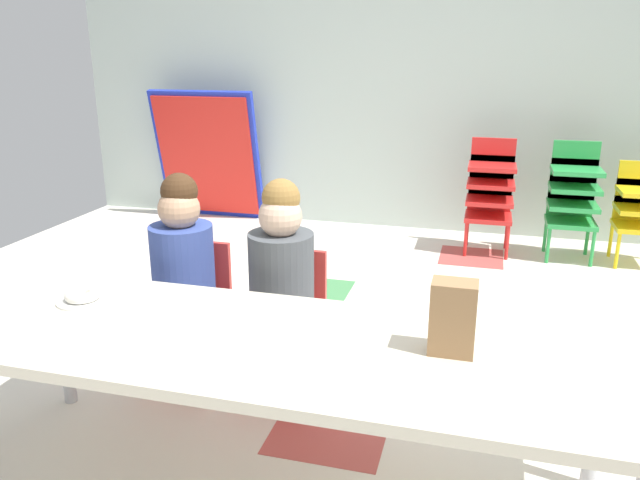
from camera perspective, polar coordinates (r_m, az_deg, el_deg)
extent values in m
cube|color=silver|center=(2.85, 3.23, -12.31)|extent=(5.77, 4.98, 0.02)
cube|color=#B24C47|center=(2.48, 0.95, -17.08)|extent=(0.43, 0.43, 0.00)
cube|color=#B24C47|center=(4.46, 13.80, -1.52)|extent=(0.43, 0.43, 0.00)
cube|color=#478C51|center=(3.74, -0.63, -4.69)|extent=(0.43, 0.43, 0.00)
cube|color=#336BB2|center=(2.96, -5.47, -10.97)|extent=(0.43, 0.43, 0.00)
cube|color=#B2C1B7|center=(4.95, 9.78, 15.69)|extent=(5.77, 0.10, 2.56)
cube|color=beige|center=(1.92, -4.45, -9.64)|extent=(2.15, 0.70, 0.04)
cylinder|color=#B2B2B7|center=(2.72, -22.59, -8.94)|extent=(0.05, 0.05, 0.51)
cylinder|color=#B2B2B7|center=(2.25, 24.21, -14.88)|extent=(0.05, 0.05, 0.51)
cube|color=red|center=(2.71, -12.22, -7.06)|extent=(0.32, 0.30, 0.03)
cube|color=red|center=(2.78, -11.02, -3.03)|extent=(0.29, 0.02, 0.30)
cylinder|color=#384C99|center=(2.63, -12.53, -2.68)|extent=(0.29, 0.29, 0.38)
sphere|color=tan|center=(2.55, -12.90, 2.81)|extent=(0.17, 0.17, 0.17)
sphere|color=#472D19|center=(2.55, -12.88, 4.40)|extent=(0.15, 0.15, 0.15)
cylinder|color=red|center=(2.74, -15.93, -10.58)|extent=(0.02, 0.02, 0.28)
cylinder|color=red|center=(2.61, -10.54, -11.58)|extent=(0.02, 0.02, 0.28)
cylinder|color=red|center=(2.94, -13.34, -8.39)|extent=(0.02, 0.02, 0.28)
cylinder|color=red|center=(2.82, -8.26, -9.18)|extent=(0.02, 0.02, 0.28)
cube|color=red|center=(2.55, -3.48, -8.26)|extent=(0.32, 0.30, 0.03)
cube|color=red|center=(2.62, -2.50, -3.95)|extent=(0.29, 0.02, 0.30)
cylinder|color=#4C5156|center=(2.46, -3.57, -3.64)|extent=(0.27, 0.27, 0.38)
sphere|color=beige|center=(2.38, -3.69, 2.21)|extent=(0.17, 0.17, 0.17)
sphere|color=olive|center=(2.38, -3.63, 3.91)|extent=(0.15, 0.15, 0.15)
cylinder|color=red|center=(2.56, -7.41, -12.11)|extent=(0.02, 0.02, 0.28)
cylinder|color=red|center=(2.47, -1.24, -13.04)|extent=(0.02, 0.02, 0.28)
cylinder|color=red|center=(2.77, -5.34, -9.60)|extent=(0.02, 0.02, 0.28)
cylinder|color=red|center=(2.69, 0.34, -10.35)|extent=(0.02, 0.02, 0.28)
cube|color=red|center=(4.52, 15.27, 2.05)|extent=(0.32, 0.30, 0.03)
cube|color=red|center=(4.63, 15.37, 3.56)|extent=(0.30, 0.02, 0.18)
cube|color=red|center=(4.49, 15.39, 3.53)|extent=(0.32, 0.30, 0.03)
cube|color=red|center=(4.60, 15.49, 5.01)|extent=(0.30, 0.02, 0.18)
cube|color=red|center=(4.46, 15.51, 5.02)|extent=(0.32, 0.30, 0.03)
cube|color=red|center=(4.58, 15.61, 6.47)|extent=(0.30, 0.02, 0.18)
cube|color=red|center=(4.44, 15.64, 6.54)|extent=(0.32, 0.30, 0.03)
cube|color=red|center=(4.56, 15.73, 7.95)|extent=(0.30, 0.02, 0.18)
cylinder|color=red|center=(4.43, 13.31, 0.14)|extent=(0.02, 0.02, 0.26)
cylinder|color=red|center=(4.43, 16.93, -0.14)|extent=(0.02, 0.02, 0.26)
cylinder|color=red|center=(4.68, 13.45, 1.05)|extent=(0.02, 0.02, 0.26)
cylinder|color=red|center=(4.68, 16.87, 0.78)|extent=(0.02, 0.02, 0.26)
cube|color=green|center=(4.55, 22.13, 1.50)|extent=(0.32, 0.30, 0.03)
cube|color=green|center=(4.67, 22.08, 3.01)|extent=(0.30, 0.02, 0.18)
cube|color=green|center=(4.53, 22.30, 2.96)|extent=(0.32, 0.30, 0.03)
cube|color=green|center=(4.64, 22.24, 4.44)|extent=(0.30, 0.02, 0.18)
cube|color=green|center=(4.50, 22.47, 4.44)|extent=(0.32, 0.30, 0.03)
cube|color=green|center=(4.62, 22.41, 5.89)|extent=(0.30, 0.02, 0.18)
cube|color=green|center=(4.48, 22.65, 5.93)|extent=(0.32, 0.30, 0.03)
cube|color=green|center=(4.60, 22.58, 7.35)|extent=(0.30, 0.02, 0.18)
cylinder|color=green|center=(4.45, 20.34, -0.41)|extent=(0.02, 0.02, 0.26)
cylinder|color=green|center=(4.49, 23.89, -0.68)|extent=(0.02, 0.02, 0.26)
cylinder|color=green|center=(4.70, 20.10, 0.52)|extent=(0.02, 0.02, 0.26)
cylinder|color=green|center=(4.73, 23.47, 0.26)|extent=(0.02, 0.02, 0.26)
cube|color=yellow|center=(4.63, 27.44, 1.06)|extent=(0.32, 0.30, 0.03)
cube|color=yellow|center=(4.74, 27.26, 2.55)|extent=(0.30, 0.02, 0.18)
cube|color=yellow|center=(4.72, 27.46, 3.96)|extent=(0.30, 0.02, 0.18)
cylinder|color=yellow|center=(4.51, 25.80, -0.83)|extent=(0.02, 0.02, 0.26)
cylinder|color=yellow|center=(4.76, 25.28, 0.11)|extent=(0.02, 0.02, 0.26)
cube|color=#1E33BF|center=(5.31, -10.30, 7.67)|extent=(0.90, 0.28, 1.09)
cube|color=red|center=(5.28, -10.47, 7.61)|extent=(0.83, 0.23, 0.99)
cube|color=#9E754C|center=(1.82, 12.18, -7.03)|extent=(0.13, 0.09, 0.22)
cylinder|color=white|center=(2.33, -21.02, -5.23)|extent=(0.18, 0.18, 0.01)
torus|color=white|center=(2.32, -21.08, -4.73)|extent=(0.12, 0.12, 0.04)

